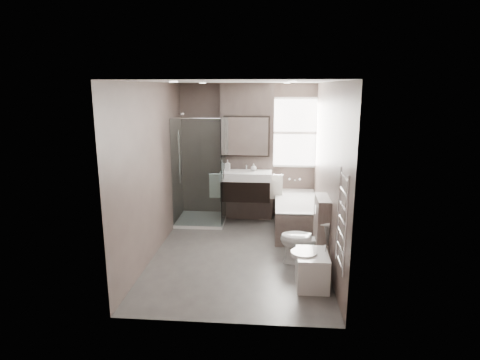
# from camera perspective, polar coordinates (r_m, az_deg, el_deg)

# --- Properties ---
(room) EXTENTS (2.70, 3.90, 2.70)m
(room) POSITION_cam_1_polar(r_m,az_deg,el_deg) (5.95, -0.07, 1.20)
(room) COLOR #4D4A46
(room) RESTS_ON ground
(vanity_pier) EXTENTS (1.00, 0.25, 2.60)m
(vanity_pier) POSITION_cam_1_polar(r_m,az_deg,el_deg) (7.69, 1.03, 3.94)
(vanity_pier) COLOR brown
(vanity_pier) RESTS_ON ground
(vanity) EXTENTS (0.95, 0.47, 0.66)m
(vanity) POSITION_cam_1_polar(r_m,az_deg,el_deg) (7.46, 0.84, -0.74)
(vanity) COLOR black
(vanity) RESTS_ON vanity_pier
(mirror_cabinet) EXTENTS (0.86, 0.08, 0.76)m
(mirror_cabinet) POSITION_cam_1_polar(r_m,az_deg,el_deg) (7.48, 0.96, 6.23)
(mirror_cabinet) COLOR black
(mirror_cabinet) RESTS_ON vanity_pier
(towel_left) EXTENTS (0.24, 0.06, 0.44)m
(towel_left) POSITION_cam_1_polar(r_m,az_deg,el_deg) (7.50, -3.44, -0.84)
(towel_left) COLOR silver
(towel_left) RESTS_ON vanity_pier
(towel_right) EXTENTS (0.24, 0.06, 0.44)m
(towel_right) POSITION_cam_1_polar(r_m,az_deg,el_deg) (7.43, 5.14, -1.01)
(towel_right) COLOR silver
(towel_right) RESTS_ON vanity_pier
(shower_enclosure) EXTENTS (0.90, 0.90, 2.00)m
(shower_enclosure) POSITION_cam_1_polar(r_m,az_deg,el_deg) (7.54, -4.92, -2.60)
(shower_enclosure) COLOR white
(shower_enclosure) RESTS_ON ground
(bathtub) EXTENTS (0.75, 1.60, 0.57)m
(bathtub) POSITION_cam_1_polar(r_m,az_deg,el_deg) (7.26, 7.98, -4.75)
(bathtub) COLOR brown
(bathtub) RESTS_ON ground
(window) EXTENTS (0.98, 0.06, 1.33)m
(window) POSITION_cam_1_polar(r_m,az_deg,el_deg) (7.73, 7.80, 6.68)
(window) COLOR white
(window) RESTS_ON room
(toilet) EXTENTS (0.78, 0.54, 0.72)m
(toilet) POSITION_cam_1_polar(r_m,az_deg,el_deg) (5.95, 9.16, -8.42)
(toilet) COLOR white
(toilet) RESTS_ON ground
(cistern_box) EXTENTS (0.19, 0.55, 1.00)m
(cistern_box) POSITION_cam_1_polar(r_m,az_deg,el_deg) (5.95, 11.50, -7.08)
(cistern_box) COLOR brown
(cistern_box) RESTS_ON ground
(bidet) EXTENTS (0.48, 0.56, 0.57)m
(bidet) POSITION_cam_1_polar(r_m,az_deg,el_deg) (5.39, 10.12, -12.29)
(bidet) COLOR white
(bidet) RESTS_ON ground
(towel_radiator) EXTENTS (0.03, 0.49, 1.10)m
(towel_radiator) POSITION_cam_1_polar(r_m,az_deg,el_deg) (4.50, 14.34, -5.60)
(towel_radiator) COLOR silver
(towel_radiator) RESTS_ON room
(soap_bottle_a) EXTENTS (0.09, 0.09, 0.20)m
(soap_bottle_a) POSITION_cam_1_polar(r_m,az_deg,el_deg) (7.48, -1.77, 2.12)
(soap_bottle_a) COLOR white
(soap_bottle_a) RESTS_ON vanity
(soap_bottle_b) EXTENTS (0.11, 0.11, 0.14)m
(soap_bottle_b) POSITION_cam_1_polar(r_m,az_deg,el_deg) (7.45, 1.95, 1.83)
(soap_bottle_b) COLOR white
(soap_bottle_b) RESTS_ON vanity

